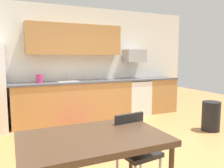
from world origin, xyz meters
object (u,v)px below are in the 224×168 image
(oven_range, at_px, (136,97))
(trash_bin, at_px, (211,116))
(microwave, at_px, (135,56))
(kettle, at_px, (39,79))
(dining_table, at_px, (93,142))
(chair_near_table, at_px, (135,146))

(oven_range, relative_size, trash_bin, 1.52)
(oven_range, height_order, microwave, microwave)
(trash_bin, xyz_separation_m, kettle, (-3.11, 1.89, 0.72))
(dining_table, relative_size, trash_bin, 2.33)
(oven_range, bearing_deg, chair_near_table, -120.59)
(trash_bin, bearing_deg, chair_near_table, -155.10)
(trash_bin, bearing_deg, oven_range, 110.63)
(dining_table, bearing_deg, chair_near_table, 13.75)
(microwave, relative_size, chair_near_table, 0.64)
(chair_near_table, bearing_deg, kettle, 102.38)
(chair_near_table, bearing_deg, microwave, 60.23)
(dining_table, distance_m, kettle, 3.18)
(chair_near_table, height_order, trash_bin, chair_near_table)
(oven_range, bearing_deg, microwave, 90.00)
(microwave, bearing_deg, kettle, -178.82)
(oven_range, height_order, kettle, kettle)
(chair_near_table, xyz_separation_m, kettle, (-0.66, 3.02, 0.52))
(microwave, xyz_separation_m, dining_table, (-2.30, -3.21, -0.84))
(chair_near_table, xyz_separation_m, trash_bin, (2.45, 1.14, -0.20))
(trash_bin, bearing_deg, dining_table, -157.00)
(dining_table, xyz_separation_m, chair_near_table, (0.54, 0.13, -0.18))
(microwave, bearing_deg, dining_table, -125.67)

